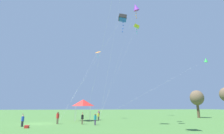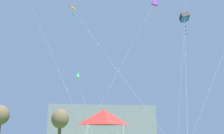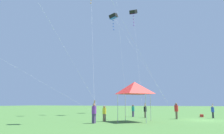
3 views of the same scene
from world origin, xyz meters
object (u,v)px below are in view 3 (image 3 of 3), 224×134
at_px(person_blue_shirt, 213,111).
at_px(person_purple_shirt, 94,112).
at_px(kite_black_box_4, 133,12).
at_px(person_black_shirt, 145,111).
at_px(festival_tent, 134,88).
at_px(cooler_box, 202,116).
at_px(kite_black_box_5, 113,17).
at_px(person_red_shirt, 176,110).
at_px(person_teal_shirt, 133,110).
at_px(person_yellow_shirt, 104,113).

bearing_deg(person_blue_shirt, person_purple_shirt, 160.06).
bearing_deg(kite_black_box_4, person_purple_shirt, -177.10).
bearing_deg(person_black_shirt, festival_tent, 113.31).
bearing_deg(cooler_box, kite_black_box_5, 87.99).
bearing_deg(festival_tent, kite_black_box_4, 12.90).
xyz_separation_m(person_blue_shirt, kite_black_box_5, (2.26, 13.36, 14.65)).
height_order(person_red_shirt, person_teal_shirt, person_red_shirt).
xyz_separation_m(person_yellow_shirt, person_teal_shirt, (8.14, -0.96, 0.01)).
relative_size(person_purple_shirt, person_blue_shirt, 1.18).
bearing_deg(person_teal_shirt, cooler_box, 17.11).
distance_m(cooler_box, person_yellow_shirt, 14.20).
height_order(person_yellow_shirt, person_blue_shirt, person_blue_shirt).
bearing_deg(festival_tent, person_teal_shirt, 14.75).
distance_m(person_purple_shirt, person_blue_shirt, 15.33).
relative_size(person_yellow_shirt, person_blue_shirt, 0.89).
bearing_deg(person_yellow_shirt, cooler_box, 145.11).
xyz_separation_m(person_purple_shirt, kite_black_box_5, (13.09, 2.51, 14.50)).
xyz_separation_m(cooler_box, person_blue_shirt, (-1.83, -1.18, 0.66)).
bearing_deg(festival_tent, person_black_shirt, 0.93).
xyz_separation_m(festival_tent, person_purple_shirt, (-2.78, 3.12, -2.27)).
height_order(festival_tent, kite_black_box_4, kite_black_box_4).
height_order(person_yellow_shirt, person_purple_shirt, person_purple_shirt).
relative_size(person_black_shirt, person_blue_shirt, 1.04).
height_order(cooler_box, person_blue_shirt, person_blue_shirt).
bearing_deg(person_purple_shirt, festival_tent, 93.18).
bearing_deg(person_black_shirt, person_yellow_shirt, 89.76).
xyz_separation_m(cooler_box, person_yellow_shirt, (-10.55, 9.48, 0.65)).
xyz_separation_m(person_black_shirt, person_blue_shirt, (1.92, -7.83, -0.04)).
distance_m(person_yellow_shirt, kite_black_box_5, 18.51).
distance_m(person_blue_shirt, kite_black_box_4, 24.25).
bearing_deg(person_black_shirt, person_red_shirt, -172.13).
relative_size(person_yellow_shirt, person_teal_shirt, 0.98).
height_order(festival_tent, person_yellow_shirt, festival_tent).
distance_m(festival_tent, person_yellow_shirt, 3.87).
bearing_deg(person_teal_shirt, festival_tent, -73.95).
distance_m(person_purple_shirt, kite_black_box_4, 27.94).
bearing_deg(person_black_shirt, person_purple_shirt, 93.64).
relative_size(cooler_box, kite_black_box_4, 0.03).
bearing_deg(cooler_box, kite_black_box_4, 51.92).
bearing_deg(kite_black_box_4, kite_black_box_5, 169.78).
height_order(person_purple_shirt, person_red_shirt, person_purple_shirt).
bearing_deg(festival_tent, person_yellow_shirt, 102.78).
relative_size(person_yellow_shirt, kite_black_box_4, 0.08).
distance_m(festival_tent, person_purple_shirt, 4.76).
height_order(person_black_shirt, kite_black_box_5, kite_black_box_5).
bearing_deg(person_purple_shirt, person_blue_shirt, 96.45).
distance_m(person_yellow_shirt, person_black_shirt, 7.36).
height_order(festival_tent, person_black_shirt, festival_tent).
bearing_deg(kite_black_box_5, person_teal_shirt, -127.77).
height_order(person_red_shirt, kite_black_box_5, kite_black_box_5).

